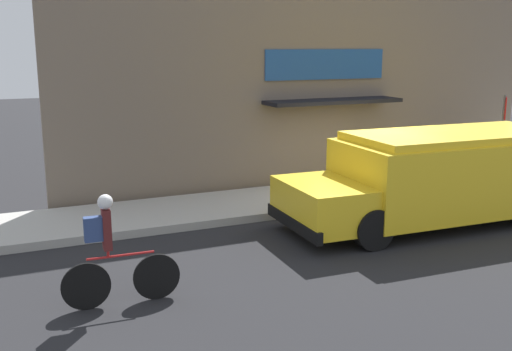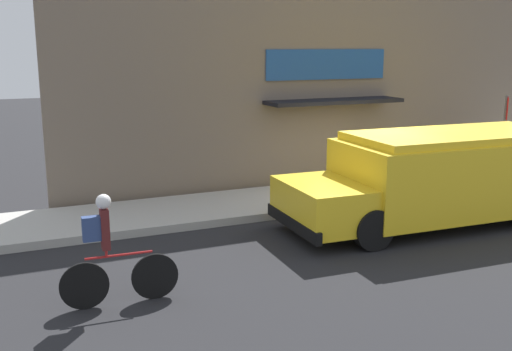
% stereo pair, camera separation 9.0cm
% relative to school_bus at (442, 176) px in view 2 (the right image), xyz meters
% --- Properties ---
extents(ground_plane, '(70.00, 70.00, 0.00)m').
position_rel_school_bus_xyz_m(ground_plane, '(-0.69, 1.61, -1.05)').
color(ground_plane, '#232326').
extents(sidewalk, '(28.00, 2.37, 0.17)m').
position_rel_school_bus_xyz_m(sidewalk, '(-0.69, 2.79, -0.96)').
color(sidewalk, '#ADAAA3').
rests_on(sidewalk, ground_plane).
extents(storefront, '(14.12, 1.11, 5.31)m').
position_rel_school_bus_xyz_m(storefront, '(-0.69, 4.25, 1.60)').
color(storefront, '#756656').
rests_on(storefront, ground_plane).
extents(school_bus, '(6.63, 2.94, 1.98)m').
position_rel_school_bus_xyz_m(school_bus, '(0.00, 0.00, 0.00)').
color(school_bus, yellow).
rests_on(school_bus, ground_plane).
extents(cyclist, '(1.76, 0.22, 1.71)m').
position_rel_school_bus_xyz_m(cyclist, '(-7.33, -1.43, -0.23)').
color(cyclist, black).
rests_on(cyclist, ground_plane).
extents(stop_sign_post, '(0.45, 0.45, 2.28)m').
position_rel_school_bus_xyz_m(stop_sign_post, '(4.18, 2.38, 0.65)').
color(stop_sign_post, slate).
rests_on(stop_sign_post, sidewalk).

